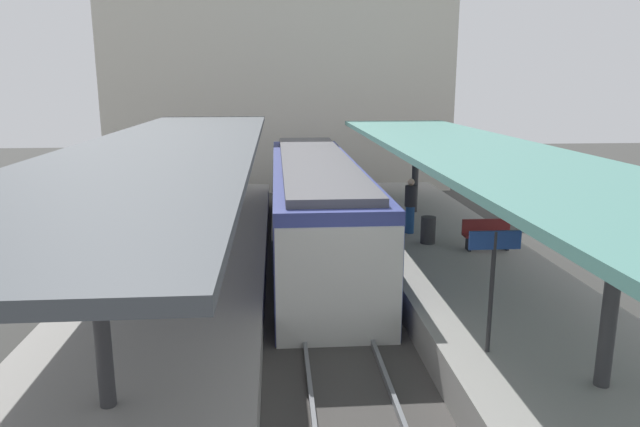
# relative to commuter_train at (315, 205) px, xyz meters

# --- Properties ---
(ground_plane) EXTENTS (80.00, 80.00, 0.00)m
(ground_plane) POSITION_rel_commuter_train_xyz_m (0.00, -5.63, -1.73)
(ground_plane) COLOR #383835
(platform_left) EXTENTS (4.40, 28.00, 1.00)m
(platform_left) POSITION_rel_commuter_train_xyz_m (-3.80, -5.63, -1.23)
(platform_left) COLOR gray
(platform_left) RESTS_ON ground_plane
(platform_right) EXTENTS (4.40, 28.00, 1.00)m
(platform_right) POSITION_rel_commuter_train_xyz_m (3.80, -5.63, -1.23)
(platform_right) COLOR gray
(platform_right) RESTS_ON ground_plane
(track_ballast) EXTENTS (3.20, 28.00, 0.20)m
(track_ballast) POSITION_rel_commuter_train_xyz_m (0.00, -5.63, -1.63)
(track_ballast) COLOR #423F3D
(track_ballast) RESTS_ON ground_plane
(rail_near_side) EXTENTS (0.08, 28.00, 0.14)m
(rail_near_side) POSITION_rel_commuter_train_xyz_m (-0.72, -5.63, -1.46)
(rail_near_side) COLOR slate
(rail_near_side) RESTS_ON track_ballast
(rail_far_side) EXTENTS (0.08, 28.00, 0.14)m
(rail_far_side) POSITION_rel_commuter_train_xyz_m (0.72, -5.63, -1.46)
(rail_far_side) COLOR slate
(rail_far_side) RESTS_ON track_ballast
(commuter_train) EXTENTS (2.78, 14.47, 3.10)m
(commuter_train) POSITION_rel_commuter_train_xyz_m (0.00, 0.00, 0.00)
(commuter_train) COLOR #38428C
(commuter_train) RESTS_ON track_ballast
(canopy_left) EXTENTS (4.18, 21.00, 3.26)m
(canopy_left) POSITION_rel_commuter_train_xyz_m (-3.80, -4.23, 2.41)
(canopy_left) COLOR #333335
(canopy_left) RESTS_ON platform_left
(canopy_right) EXTENTS (4.18, 21.00, 3.05)m
(canopy_right) POSITION_rel_commuter_train_xyz_m (3.80, -4.23, 2.21)
(canopy_right) COLOR #333335
(canopy_right) RESTS_ON platform_right
(platform_bench) EXTENTS (1.40, 0.41, 0.86)m
(platform_bench) POSITION_rel_commuter_train_xyz_m (4.70, -2.97, -0.26)
(platform_bench) COLOR black
(platform_bench) RESTS_ON platform_right
(platform_sign) EXTENTS (0.90, 0.08, 2.21)m
(platform_sign) POSITION_rel_commuter_train_xyz_m (2.42, -9.26, 0.90)
(platform_sign) COLOR #262628
(platform_sign) RESTS_ON platform_right
(litter_bin) EXTENTS (0.44, 0.44, 0.80)m
(litter_bin) POSITION_rel_commuter_train_xyz_m (3.19, -2.21, -0.33)
(litter_bin) COLOR #2D2D30
(litter_bin) RESTS_ON platform_right
(passenger_near_bench) EXTENTS (0.36, 0.36, 1.74)m
(passenger_near_bench) POSITION_rel_commuter_train_xyz_m (2.92, -1.01, 0.18)
(passenger_near_bench) COLOR navy
(passenger_near_bench) RESTS_ON platform_right
(station_building_backdrop) EXTENTS (18.00, 6.00, 11.00)m
(station_building_backdrop) POSITION_rel_commuter_train_xyz_m (-0.96, 14.37, 3.77)
(station_building_backdrop) COLOR beige
(station_building_backdrop) RESTS_ON ground_plane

